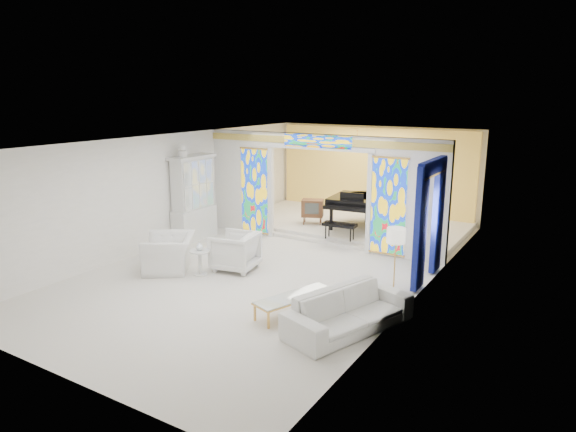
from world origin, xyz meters
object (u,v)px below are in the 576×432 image
Objects in this scene: grand_piano at (363,201)px; tv_console at (313,208)px; china_cabinet at (193,199)px; armchair_left at (169,253)px; coffee_table at (295,297)px; armchair_right at (235,251)px; sofa at (349,311)px.

tv_console is (-1.42, -0.51, -0.27)m from grand_piano.
china_cabinet is 2.16× the size of armchair_left.
tv_console reaches higher than coffee_table.
grand_piano is (3.78, 3.16, -0.23)m from china_cabinet.
china_cabinet reaches higher than armchair_right.
sofa is 6.63m from grand_piano.
tv_console reaches higher than armchair_right.
armchair_right is 1.29× the size of tv_console.
coffee_table is 6.18m from tv_console.
sofa is at bearing -74.34° from grand_piano.
china_cabinet is 2.79× the size of armchair_right.
grand_piano reaches higher than tv_console.
armchair_left is 5.09m from tv_console.
china_cabinet reaches higher than armchair_left.
armchair_left is 1.29× the size of armchair_right.
china_cabinet is at bearing 83.65° from sofa.
coffee_table is (2.46, -1.43, -0.11)m from armchair_right.
armchair_right is (1.31, 0.82, 0.03)m from armchair_left.
tv_console reaches higher than armchair_left.
tv_console is (1.11, 4.96, 0.25)m from armchair_left.
coffee_table is 2.26× the size of tv_console.
grand_piano is 1.53m from tv_console.
sofa is at bearing 47.29° from armchair_left.
china_cabinet is at bearing 149.83° from coffee_table.
tv_console is (-3.81, 5.65, 0.31)m from sofa.
armchair_left is (1.25, -2.31, -0.76)m from china_cabinet.
tv_console is at bearing 53.54° from sofa.
grand_piano is (-1.24, 6.08, 0.60)m from coffee_table.
sofa is 1.15m from coffee_table.
china_cabinet is 1.59× the size of coffee_table.
grand_piano is at bearing 39.90° from china_cabinet.
grand_piano is at bearing 155.14° from armchair_right.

